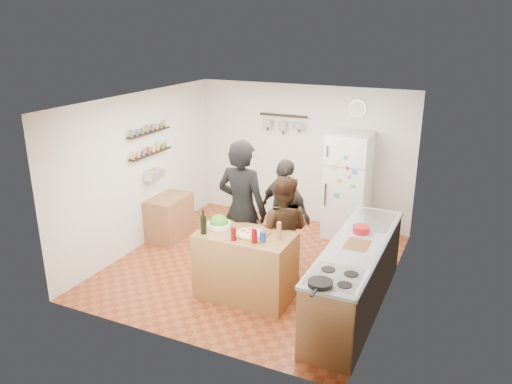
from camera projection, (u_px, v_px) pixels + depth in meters
The scene contains 26 objects.
room_shell at pixel (264, 180), 7.55m from camera, with size 4.20×4.20×4.20m.
prep_island at pixel (246, 265), 6.63m from camera, with size 1.25×0.72×0.91m, color olive.
pizza_board at pixel (250, 235), 6.43m from camera, with size 0.42×0.34×0.02m, color brown.
pizza at pixel (250, 233), 6.43m from camera, with size 0.34×0.34×0.02m, color beige.
salad_bowl at pixel (219, 225), 6.69m from camera, with size 0.32×0.32×0.06m, color white.
wine_bottle at pixel (203, 225), 6.46m from camera, with size 0.08×0.08×0.24m, color black.
wine_glass_near at pixel (234, 234), 6.27m from camera, with size 0.07×0.07×0.16m, color #5C070A.
wine_glass_far at pixel (254, 236), 6.20m from camera, with size 0.07×0.07×0.18m, color #5E080B.
pepper_mill at pixel (279, 232), 6.32m from camera, with size 0.06×0.06×0.19m, color #A46945.
salt_canister at pixel (263, 237), 6.24m from camera, with size 0.08×0.08×0.13m, color navy.
person_left at pixel (242, 210), 6.99m from camera, with size 0.74×0.49×2.04m, color black.
person_center at pixel (282, 231), 6.86m from camera, with size 0.77×0.60×1.59m, color black.
person_back at pixel (285, 213), 7.42m from camera, with size 0.97×0.40×1.65m, color #2A2725.
counter_run at pixel (356, 277), 6.33m from camera, with size 0.63×2.63×0.90m, color #9E7042.
stove_top at pixel (336, 278), 5.36m from camera, with size 0.60×0.62×0.02m, color white.
skillet at pixel (320, 283), 5.18m from camera, with size 0.26×0.26×0.05m, color black.
sink at pixel (373, 221), 6.91m from camera, with size 0.50×0.80×0.03m, color silver.
cutting_board at pixel (357, 245), 6.15m from camera, with size 0.30×0.40×0.02m, color brown.
red_bowl at pixel (361, 229), 6.48m from camera, with size 0.22×0.22×0.09m, color maroon.
fridge at pixel (348, 185), 8.45m from camera, with size 0.70×0.68×1.80m, color white.
wall_clock at pixel (357, 109), 8.33m from camera, with size 0.30×0.30×0.03m, color silver.
spice_shelf_lower at pixel (151, 154), 8.08m from camera, with size 0.12×1.00×0.03m, color black.
spice_shelf_upper at pixel (149, 132), 7.97m from camera, with size 0.12×1.00×0.03m, color black.
produce_basket at pixel (154, 174), 8.19m from camera, with size 0.18×0.35×0.14m, color silver.
side_table at pixel (170, 217), 8.50m from camera, with size 0.50×0.80×0.73m, color #9A6840.
pot_rack at pixel (283, 115), 8.85m from camera, with size 0.90×0.04×0.04m, color black.
Camera 1 is at (2.94, -6.19, 3.52)m, focal length 35.00 mm.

